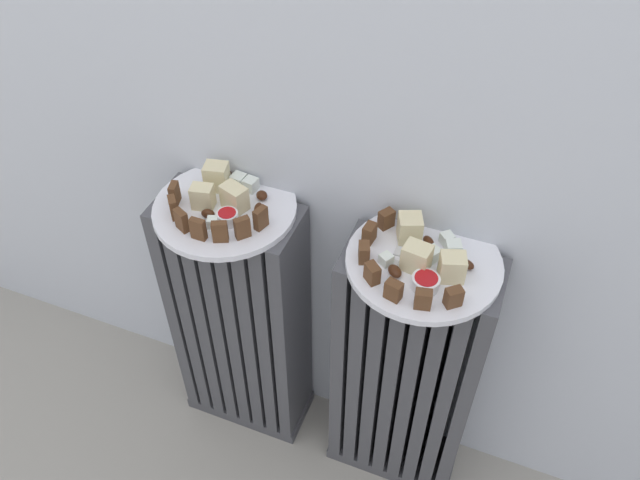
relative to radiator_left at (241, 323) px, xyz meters
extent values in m
cube|color=#47474C|center=(0.00, 0.00, -0.30)|extent=(0.28, 0.14, 0.03)
cube|color=#47474C|center=(-0.12, 0.00, 0.02)|extent=(0.03, 0.14, 0.62)
cube|color=#47474C|center=(-0.09, 0.00, 0.02)|extent=(0.03, 0.14, 0.62)
cube|color=#47474C|center=(-0.05, 0.00, 0.02)|extent=(0.03, 0.14, 0.62)
cube|color=#47474C|center=(-0.02, 0.00, 0.02)|extent=(0.03, 0.14, 0.62)
cube|color=#47474C|center=(0.02, 0.00, 0.02)|extent=(0.03, 0.14, 0.62)
cube|color=#47474C|center=(0.05, 0.00, 0.02)|extent=(0.03, 0.14, 0.62)
cube|color=#47474C|center=(0.09, 0.00, 0.02)|extent=(0.03, 0.14, 0.62)
cube|color=#47474C|center=(0.12, 0.00, 0.02)|extent=(0.03, 0.14, 0.62)
cube|color=#47474C|center=(0.37, 0.00, -0.30)|extent=(0.28, 0.14, 0.03)
cube|color=#47474C|center=(0.25, 0.00, 0.02)|extent=(0.03, 0.14, 0.62)
cube|color=#47474C|center=(0.28, 0.00, 0.02)|extent=(0.03, 0.14, 0.62)
cube|color=#47474C|center=(0.32, 0.00, 0.02)|extent=(0.03, 0.14, 0.62)
cube|color=#47474C|center=(0.35, 0.00, 0.02)|extent=(0.03, 0.14, 0.62)
cube|color=#47474C|center=(0.39, 0.00, 0.02)|extent=(0.03, 0.14, 0.62)
cube|color=#47474C|center=(0.42, 0.00, 0.02)|extent=(0.03, 0.14, 0.62)
cube|color=#47474C|center=(0.46, 0.00, 0.02)|extent=(0.03, 0.14, 0.62)
cube|color=#47474C|center=(0.50, 0.00, 0.02)|extent=(0.03, 0.14, 0.62)
cylinder|color=white|center=(0.00, 0.00, 0.33)|extent=(0.26, 0.26, 0.01)
cylinder|color=white|center=(0.37, 0.00, 0.33)|extent=(0.26, 0.26, 0.01)
cube|color=#56351E|center=(-0.09, -0.02, 0.36)|extent=(0.02, 0.03, 0.04)
cube|color=#56351E|center=(-0.07, -0.06, 0.36)|extent=(0.03, 0.03, 0.04)
cube|color=#56351E|center=(-0.04, -0.08, 0.36)|extent=(0.03, 0.02, 0.04)
cube|color=#56351E|center=(0.00, -0.09, 0.36)|extent=(0.03, 0.01, 0.04)
cube|color=#56351E|center=(0.04, -0.08, 0.36)|extent=(0.03, 0.02, 0.04)
cube|color=#56351E|center=(0.07, -0.06, 0.36)|extent=(0.03, 0.03, 0.04)
cube|color=#56351E|center=(0.09, -0.03, 0.36)|extent=(0.02, 0.03, 0.04)
cube|color=beige|center=(-0.03, -0.01, 0.36)|extent=(0.04, 0.04, 0.04)
cube|color=beige|center=(0.02, 0.00, 0.36)|extent=(0.05, 0.04, 0.05)
cube|color=beige|center=(-0.04, 0.04, 0.37)|extent=(0.05, 0.04, 0.05)
cube|color=white|center=(0.01, -0.06, 0.35)|extent=(0.02, 0.02, 0.02)
cube|color=white|center=(0.02, 0.06, 0.35)|extent=(0.03, 0.03, 0.02)
cube|color=white|center=(0.00, 0.06, 0.35)|extent=(0.03, 0.03, 0.02)
ellipsoid|color=#3D1E0F|center=(0.05, 0.04, 0.35)|extent=(0.03, 0.03, 0.02)
ellipsoid|color=#3D1E0F|center=(-0.01, -0.04, 0.35)|extent=(0.03, 0.02, 0.02)
ellipsoid|color=#3D1E0F|center=(0.07, 0.01, 0.35)|extent=(0.02, 0.03, 0.02)
ellipsoid|color=#3D1E0F|center=(-0.03, 0.07, 0.35)|extent=(0.02, 0.03, 0.02)
cylinder|color=white|center=(0.03, -0.04, 0.35)|extent=(0.04, 0.04, 0.02)
cylinder|color=#B21419|center=(0.03, -0.04, 0.36)|extent=(0.03, 0.03, 0.01)
cube|color=#56351E|center=(0.29, 0.06, 0.36)|extent=(0.03, 0.03, 0.03)
cube|color=#56351E|center=(0.27, 0.01, 0.36)|extent=(0.02, 0.03, 0.03)
cube|color=#56351E|center=(0.28, -0.04, 0.36)|extent=(0.03, 0.03, 0.03)
cube|color=#56351E|center=(0.30, -0.08, 0.36)|extent=(0.03, 0.03, 0.03)
cube|color=#56351E|center=(0.35, -0.10, 0.36)|extent=(0.03, 0.02, 0.03)
cube|color=#56351E|center=(0.39, -0.10, 0.36)|extent=(0.03, 0.02, 0.03)
cube|color=#56351E|center=(0.44, -0.08, 0.36)|extent=(0.03, 0.03, 0.03)
cube|color=beige|center=(0.36, -0.02, 0.36)|extent=(0.05, 0.04, 0.05)
cube|color=beige|center=(0.33, 0.04, 0.36)|extent=(0.05, 0.05, 0.05)
cube|color=beige|center=(0.42, -0.02, 0.36)|extent=(0.05, 0.05, 0.05)
cube|color=white|center=(0.31, -0.03, 0.35)|extent=(0.03, 0.03, 0.02)
cube|color=white|center=(0.41, 0.03, 0.35)|extent=(0.03, 0.03, 0.02)
cube|color=white|center=(0.38, 0.01, 0.35)|extent=(0.03, 0.03, 0.02)
cube|color=white|center=(0.40, 0.05, 0.35)|extent=(0.03, 0.03, 0.02)
ellipsoid|color=#3D1E0F|center=(0.33, -0.05, 0.35)|extent=(0.03, 0.03, 0.01)
ellipsoid|color=#3D1E0F|center=(0.44, 0.01, 0.35)|extent=(0.03, 0.03, 0.01)
ellipsoid|color=#3D1E0F|center=(0.37, 0.04, 0.35)|extent=(0.03, 0.03, 0.01)
cylinder|color=white|center=(0.39, -0.06, 0.35)|extent=(0.05, 0.05, 0.02)
cylinder|color=#B21419|center=(0.39, -0.06, 0.36)|extent=(0.04, 0.04, 0.01)
cube|color=silver|center=(0.33, -0.05, 0.34)|extent=(0.01, 0.06, 0.00)
cube|color=silver|center=(0.33, 0.00, 0.34)|extent=(0.02, 0.02, 0.00)
camera|label=1|loc=(0.48, -0.75, 1.11)|focal=36.03mm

